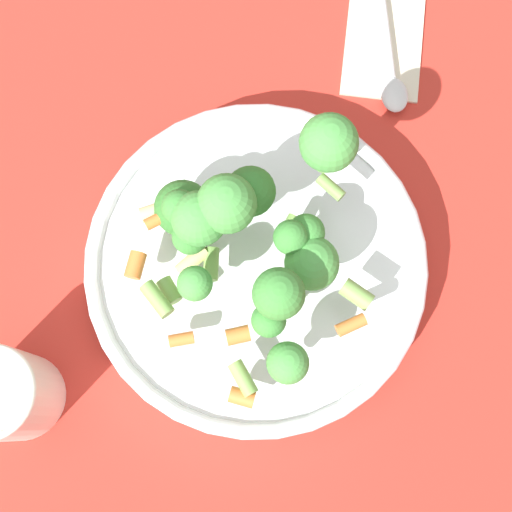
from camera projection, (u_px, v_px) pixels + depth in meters
name	position (u px, v px, depth m)	size (l,w,h in m)	color
ground_plane	(256.00, 274.00, 0.65)	(3.00, 3.00, 0.00)	#B72D23
bowl	(256.00, 267.00, 0.62)	(0.29, 0.29, 0.05)	silver
pasta_salad	(250.00, 231.00, 0.55)	(0.20, 0.21, 0.11)	#8CB766
cup	(6.00, 395.00, 0.58)	(0.07, 0.07, 0.09)	silver
napkin	(383.00, 44.00, 0.70)	(0.13, 0.14, 0.01)	beige
spoon	(391.00, 64.00, 0.69)	(0.14, 0.11, 0.01)	silver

